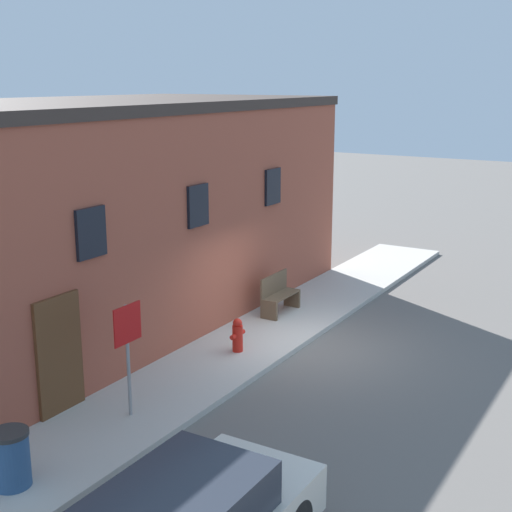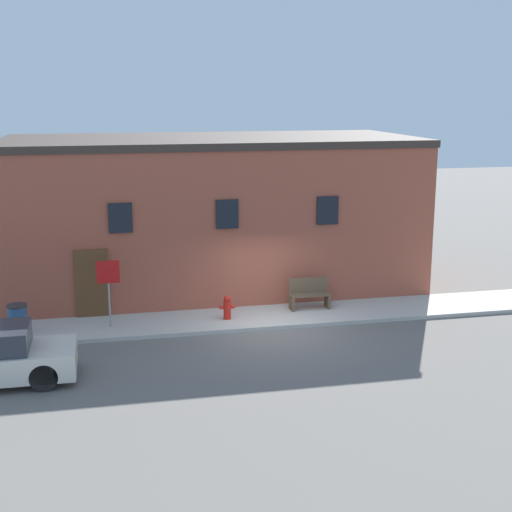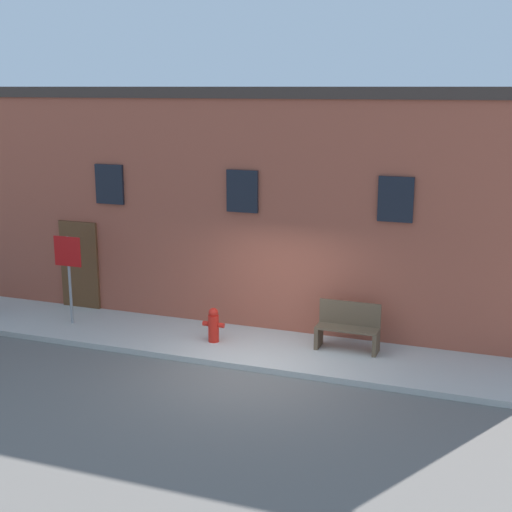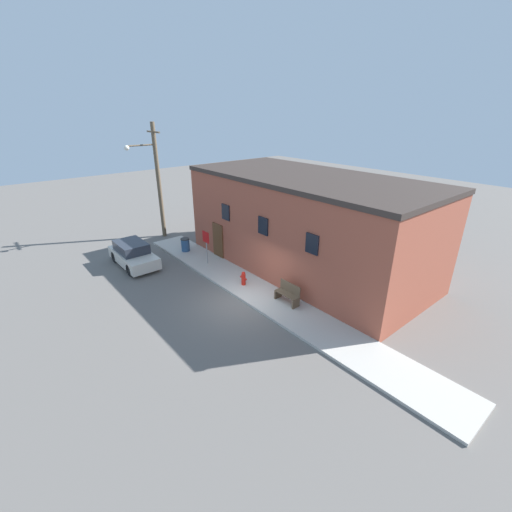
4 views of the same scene
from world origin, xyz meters
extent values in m
plane|color=#66605B|center=(0.00, 0.00, 0.00)|extent=(80.00, 80.00, 0.00)
cube|color=#BCB7AD|center=(0.00, 1.07, 0.06)|extent=(19.94, 2.13, 0.12)
cube|color=#9E4C38|center=(-0.98, 5.24, 2.52)|extent=(13.84, 6.22, 5.04)
cube|color=#382D28|center=(-0.98, 5.24, 5.16)|extent=(13.94, 6.32, 0.24)
cube|color=black|center=(-4.21, 2.10, 3.12)|extent=(0.70, 0.08, 0.90)
cube|color=black|center=(-0.98, 2.10, 3.12)|extent=(0.70, 0.08, 0.90)
cube|color=black|center=(2.25, 2.10, 3.12)|extent=(0.70, 0.08, 0.90)
cube|color=brown|center=(-5.13, 2.10, 1.10)|extent=(1.00, 0.08, 2.20)
cylinder|color=red|center=(-1.20, 0.98, 0.40)|extent=(0.22, 0.22, 0.57)
sphere|color=red|center=(-1.20, 0.98, 0.75)|extent=(0.20, 0.20, 0.20)
cylinder|color=red|center=(-1.37, 0.98, 0.49)|extent=(0.12, 0.10, 0.10)
cylinder|color=red|center=(-1.03, 0.98, 0.49)|extent=(0.12, 0.10, 0.10)
cylinder|color=gray|center=(-4.65, 0.98, 1.11)|extent=(0.06, 0.06, 1.98)
cube|color=red|center=(-4.65, 0.96, 1.77)|extent=(0.66, 0.02, 0.66)
cube|color=brown|center=(0.93, 1.43, 0.34)|extent=(0.08, 0.44, 0.44)
cube|color=brown|center=(2.10, 1.43, 0.34)|extent=(0.08, 0.44, 0.44)
cube|color=brown|center=(1.51, 1.43, 0.58)|extent=(1.25, 0.44, 0.04)
cube|color=brown|center=(1.51, 1.63, 0.84)|extent=(1.25, 0.04, 0.49)
camera|label=1|loc=(-13.20, -6.65, 5.73)|focal=50.00mm
camera|label=2|loc=(-4.70, -19.19, 6.81)|focal=50.00mm
camera|label=3|loc=(4.43, -11.85, 5.28)|focal=50.00mm
camera|label=4|loc=(11.26, -8.57, 8.46)|focal=24.00mm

